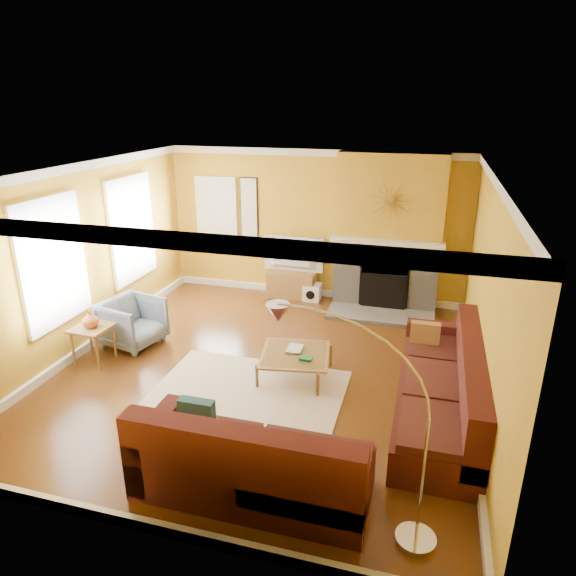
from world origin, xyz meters
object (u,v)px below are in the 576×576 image
(sectional_sofa, at_px, (334,385))
(media_console, at_px, (292,284))
(arc_lamp, at_px, (356,430))
(coffee_table, at_px, (295,365))
(side_table, at_px, (94,344))
(armchair, at_px, (133,322))

(sectional_sofa, relative_size, media_console, 4.10)
(sectional_sofa, relative_size, arc_lamp, 1.78)
(sectional_sofa, bearing_deg, coffee_table, 130.17)
(sectional_sofa, distance_m, media_console, 3.97)
(media_console, distance_m, side_table, 3.80)
(armchair, bearing_deg, media_console, -21.84)
(coffee_table, relative_size, media_console, 1.01)
(armchair, bearing_deg, sectional_sofa, -95.51)
(coffee_table, height_order, side_table, side_table)
(coffee_table, xyz_separation_m, media_console, (-0.83, 2.85, 0.07))
(coffee_table, xyz_separation_m, armchair, (-2.61, 0.28, 0.18))
(coffee_table, xyz_separation_m, arc_lamp, (1.14, -2.39, 0.84))
(arc_lamp, bearing_deg, sectional_sofa, 106.32)
(coffee_table, height_order, armchair, armchair)
(coffee_table, distance_m, side_table, 2.87)
(armchair, height_order, side_table, armchair)
(coffee_table, bearing_deg, side_table, -172.70)
(coffee_table, distance_m, media_console, 2.97)
(media_console, bearing_deg, side_table, -122.00)
(armchair, distance_m, side_table, 0.69)
(side_table, xyz_separation_m, arc_lamp, (3.99, -2.02, 0.75))
(side_table, height_order, arc_lamp, arc_lamp)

